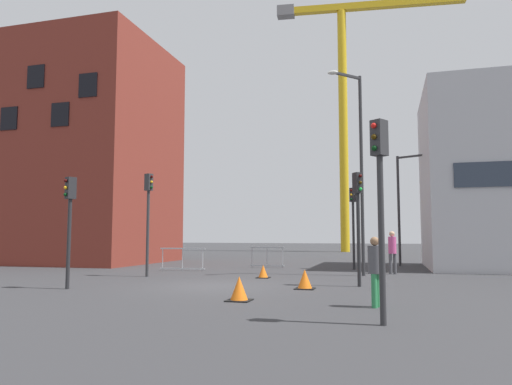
{
  "coord_description": "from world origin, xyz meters",
  "views": [
    {
      "loc": [
        5.59,
        -15.14,
        1.71
      ],
      "look_at": [
        0.0,
        4.9,
        3.55
      ],
      "focal_mm": 33.46,
      "sensor_mm": 36.0,
      "label": 1
    }
  ],
  "objects_px": {
    "streetlamp_short": "(403,199)",
    "traffic_cone_on_verge": "(305,280)",
    "streetlamp_tall": "(358,158)",
    "traffic_cone_by_barrier": "(239,289)",
    "pedestrian_walking": "(392,249)",
    "traffic_light_near": "(148,208)",
    "pedestrian_waiting": "(375,266)",
    "traffic_light_crosswalk": "(353,214)",
    "traffic_light_verge": "(358,209)",
    "traffic_cone_striped": "(263,272)",
    "traffic_light_corner": "(70,213)",
    "traffic_light_island": "(380,186)",
    "construction_crane": "(347,85)"
  },
  "relations": [
    {
      "from": "streetlamp_tall",
      "to": "traffic_light_corner",
      "type": "relative_size",
      "value": 2.4
    },
    {
      "from": "construction_crane",
      "to": "traffic_cone_by_barrier",
      "type": "bearing_deg",
      "value": -89.98
    },
    {
      "from": "pedestrian_walking",
      "to": "traffic_cone_striped",
      "type": "relative_size",
      "value": 3.6
    },
    {
      "from": "traffic_light_island",
      "to": "traffic_cone_on_verge",
      "type": "distance_m",
      "value": 6.55
    },
    {
      "from": "traffic_light_crosswalk",
      "to": "traffic_light_near",
      "type": "bearing_deg",
      "value": -141.03
    },
    {
      "from": "construction_crane",
      "to": "streetlamp_tall",
      "type": "relative_size",
      "value": 3.04
    },
    {
      "from": "traffic_light_near",
      "to": "pedestrian_waiting",
      "type": "relative_size",
      "value": 2.55
    },
    {
      "from": "traffic_light_near",
      "to": "pedestrian_waiting",
      "type": "xyz_separation_m",
      "value": [
        9.22,
        -6.0,
        -1.86
      ]
    },
    {
      "from": "traffic_light_corner",
      "to": "traffic_light_near",
      "type": "bearing_deg",
      "value": 86.83
    },
    {
      "from": "pedestrian_walking",
      "to": "construction_crane",
      "type": "bearing_deg",
      "value": 98.3
    },
    {
      "from": "pedestrian_walking",
      "to": "traffic_cone_by_barrier",
      "type": "height_order",
      "value": "pedestrian_walking"
    },
    {
      "from": "traffic_light_corner",
      "to": "traffic_cone_by_barrier",
      "type": "height_order",
      "value": "traffic_light_corner"
    },
    {
      "from": "streetlamp_short",
      "to": "pedestrian_walking",
      "type": "distance_m",
      "value": 6.15
    },
    {
      "from": "streetlamp_short",
      "to": "streetlamp_tall",
      "type": "bearing_deg",
      "value": -105.89
    },
    {
      "from": "traffic_light_near",
      "to": "construction_crane",
      "type": "bearing_deg",
      "value": 79.41
    },
    {
      "from": "streetlamp_tall",
      "to": "traffic_light_crosswalk",
      "type": "distance_m",
      "value": 4.37
    },
    {
      "from": "streetlamp_short",
      "to": "traffic_light_crosswalk",
      "type": "relative_size",
      "value": 1.5
    },
    {
      "from": "streetlamp_short",
      "to": "pedestrian_walking",
      "type": "relative_size",
      "value": 3.26
    },
    {
      "from": "traffic_cone_by_barrier",
      "to": "traffic_cone_striped",
      "type": "distance_m",
      "value": 6.58
    },
    {
      "from": "streetlamp_tall",
      "to": "traffic_cone_by_barrier",
      "type": "xyz_separation_m",
      "value": [
        -2.59,
        -8.43,
        -4.64
      ]
    },
    {
      "from": "traffic_light_verge",
      "to": "streetlamp_short",
      "type": "bearing_deg",
      "value": 80.97
    },
    {
      "from": "traffic_light_crosswalk",
      "to": "traffic_cone_by_barrier",
      "type": "height_order",
      "value": "traffic_light_crosswalk"
    },
    {
      "from": "traffic_light_verge",
      "to": "traffic_cone_by_barrier",
      "type": "relative_size",
      "value": 6.01
    },
    {
      "from": "traffic_light_near",
      "to": "traffic_light_verge",
      "type": "relative_size",
      "value": 1.12
    },
    {
      "from": "streetlamp_tall",
      "to": "traffic_light_verge",
      "type": "relative_size",
      "value": 2.25
    },
    {
      "from": "traffic_light_near",
      "to": "traffic_light_crosswalk",
      "type": "height_order",
      "value": "traffic_light_near"
    },
    {
      "from": "traffic_light_crosswalk",
      "to": "traffic_cone_striped",
      "type": "relative_size",
      "value": 7.81
    },
    {
      "from": "traffic_cone_on_verge",
      "to": "traffic_cone_striped",
      "type": "distance_m",
      "value": 4.04
    },
    {
      "from": "traffic_light_verge",
      "to": "traffic_light_near",
      "type": "bearing_deg",
      "value": 169.98
    },
    {
      "from": "streetlamp_short",
      "to": "traffic_light_crosswalk",
      "type": "height_order",
      "value": "streetlamp_short"
    },
    {
      "from": "traffic_light_near",
      "to": "pedestrian_waiting",
      "type": "distance_m",
      "value": 11.16
    },
    {
      "from": "streetlamp_tall",
      "to": "traffic_light_verge",
      "type": "distance_m",
      "value": 4.79
    },
    {
      "from": "traffic_light_verge",
      "to": "traffic_light_crosswalk",
      "type": "distance_m",
      "value": 7.91
    },
    {
      "from": "traffic_light_crosswalk",
      "to": "traffic_cone_on_verge",
      "type": "relative_size",
      "value": 6.55
    },
    {
      "from": "pedestrian_walking",
      "to": "traffic_cone_on_verge",
      "type": "relative_size",
      "value": 3.02
    },
    {
      "from": "traffic_light_near",
      "to": "streetlamp_short",
      "type": "bearing_deg",
      "value": 42.77
    },
    {
      "from": "streetlamp_tall",
      "to": "construction_crane",
      "type": "bearing_deg",
      "value": 95.27
    },
    {
      "from": "traffic_light_corner",
      "to": "traffic_cone_striped",
      "type": "height_order",
      "value": "traffic_light_corner"
    },
    {
      "from": "construction_crane",
      "to": "traffic_cone_on_verge",
      "type": "xyz_separation_m",
      "value": [
        1.2,
        -33.53,
        -16.81
      ]
    },
    {
      "from": "traffic_cone_on_verge",
      "to": "pedestrian_walking",
      "type": "bearing_deg",
      "value": 67.94
    },
    {
      "from": "traffic_light_crosswalk",
      "to": "traffic_light_verge",
      "type": "bearing_deg",
      "value": -84.73
    },
    {
      "from": "traffic_light_verge",
      "to": "traffic_light_corner",
      "type": "relative_size",
      "value": 1.07
    },
    {
      "from": "streetlamp_tall",
      "to": "traffic_light_island",
      "type": "distance_m",
      "value": 11.18
    },
    {
      "from": "traffic_cone_by_barrier",
      "to": "traffic_cone_striped",
      "type": "bearing_deg",
      "value": 99.28
    },
    {
      "from": "streetlamp_tall",
      "to": "traffic_light_island",
      "type": "height_order",
      "value": "streetlamp_tall"
    },
    {
      "from": "traffic_light_corner",
      "to": "traffic_cone_striped",
      "type": "relative_size",
      "value": 6.87
    },
    {
      "from": "streetlamp_tall",
      "to": "traffic_cone_striped",
      "type": "height_order",
      "value": "streetlamp_tall"
    },
    {
      "from": "streetlamp_short",
      "to": "traffic_cone_on_verge",
      "type": "bearing_deg",
      "value": -105.45
    },
    {
      "from": "traffic_light_near",
      "to": "traffic_light_island",
      "type": "height_order",
      "value": "traffic_light_near"
    },
    {
      "from": "streetlamp_short",
      "to": "pedestrian_waiting",
      "type": "distance_m",
      "value": 15.84
    }
  ]
}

